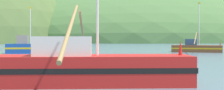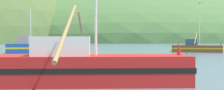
# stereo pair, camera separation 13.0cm
# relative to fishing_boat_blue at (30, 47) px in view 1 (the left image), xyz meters

# --- Properties ---
(hill_far_left) EXTENTS (174.52, 139.62, 54.57)m
(hill_far_left) POSITION_rel_fishing_boat_blue_xyz_m (69.90, 126.60, -0.84)
(hill_far_left) COLOR #47703D
(hill_far_left) RESTS_ON ground
(fishing_boat_blue) EXTENTS (7.04, 2.85, 6.50)m
(fishing_boat_blue) POSITION_rel_fishing_boat_blue_xyz_m (0.00, 0.00, 0.00)
(fishing_boat_blue) COLOR #19479E
(fishing_boat_blue) RESTS_ON ground
(fishing_boat_red) EXTENTS (11.17, 16.80, 5.49)m
(fishing_boat_red) POSITION_rel_fishing_boat_blue_xyz_m (1.54, -32.31, 0.00)
(fishing_boat_red) COLOR red
(fishing_boat_red) RESTS_ON ground
(fishing_boat_brown) EXTENTS (7.84, 12.53, 7.56)m
(fishing_boat_brown) POSITION_rel_fishing_boat_blue_xyz_m (24.61, -2.26, -0.16)
(fishing_boat_brown) COLOR brown
(fishing_boat_brown) RESTS_ON ground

